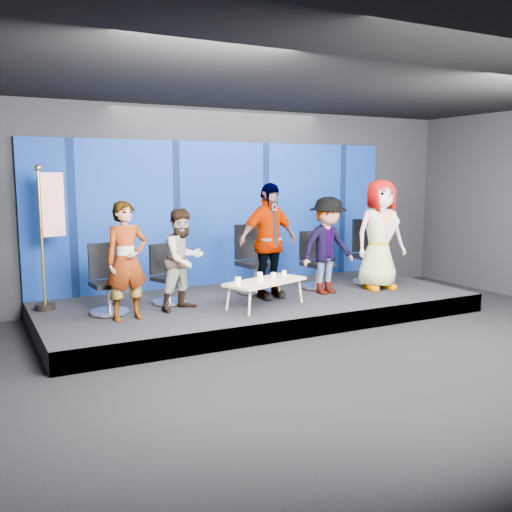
# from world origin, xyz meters

# --- Properties ---
(ground) EXTENTS (10.00, 10.00, 0.00)m
(ground) POSITION_xyz_m (0.00, 0.00, 0.00)
(ground) COLOR black
(ground) RESTS_ON ground
(room_walls) EXTENTS (10.02, 8.02, 3.51)m
(room_walls) POSITION_xyz_m (0.00, 0.00, 2.43)
(room_walls) COLOR black
(room_walls) RESTS_ON ground
(riser) EXTENTS (7.00, 3.00, 0.30)m
(riser) POSITION_xyz_m (0.00, 2.50, 0.15)
(riser) COLOR black
(riser) RESTS_ON ground
(backdrop) EXTENTS (7.00, 0.08, 2.60)m
(backdrop) POSITION_xyz_m (0.00, 3.95, 1.60)
(backdrop) COLOR navy
(backdrop) RESTS_ON riser
(chair_a) EXTENTS (0.62, 0.62, 1.03)m
(chair_a) POSITION_xyz_m (-2.46, 2.56, 0.64)
(chair_a) COLOR silver
(chair_a) RESTS_ON riser
(panelist_a) EXTENTS (0.64, 0.44, 1.66)m
(panelist_a) POSITION_xyz_m (-2.29, 2.09, 1.13)
(panelist_a) COLOR black
(panelist_a) RESTS_ON riser
(chair_b) EXTENTS (0.68, 0.68, 0.94)m
(chair_b) POSITION_xyz_m (-1.48, 2.79, 0.61)
(chair_b) COLOR silver
(chair_b) RESTS_ON riser
(panelist_b) EXTENTS (0.89, 0.80, 1.52)m
(panelist_b) POSITION_xyz_m (-1.38, 2.30, 1.06)
(panelist_b) COLOR black
(panelist_b) RESTS_ON riser
(chair_c) EXTENTS (0.74, 0.74, 1.16)m
(chair_c) POSITION_xyz_m (0.12, 2.93, 0.68)
(chair_c) COLOR silver
(chair_c) RESTS_ON riser
(panelist_c) EXTENTS (1.16, 0.61, 1.89)m
(panelist_c) POSITION_xyz_m (0.13, 2.42, 1.24)
(panelist_c) COLOR black
(panelist_c) RESTS_ON riser
(chair_d) EXTENTS (0.64, 0.64, 1.02)m
(chair_d) POSITION_xyz_m (1.27, 2.76, 0.63)
(chair_d) COLOR silver
(chair_d) RESTS_ON riser
(panelist_d) EXTENTS (1.13, 0.73, 1.65)m
(panelist_d) POSITION_xyz_m (1.19, 2.26, 1.12)
(panelist_d) COLOR black
(panelist_d) RESTS_ON riser
(chair_e) EXTENTS (0.73, 0.73, 1.19)m
(chair_e) POSITION_xyz_m (2.41, 2.66, 0.69)
(chair_e) COLOR silver
(chair_e) RESTS_ON riser
(panelist_e) EXTENTS (0.99, 0.69, 1.93)m
(panelist_e) POSITION_xyz_m (2.23, 2.18, 1.27)
(panelist_e) COLOR black
(panelist_e) RESTS_ON riser
(coffee_table) EXTENTS (1.45, 0.98, 0.41)m
(coffee_table) POSITION_xyz_m (-0.20, 1.90, 0.68)
(coffee_table) COLOR tan
(coffee_table) RESTS_ON riser
(mug_a) EXTENTS (0.09, 0.09, 0.11)m
(mug_a) POSITION_xyz_m (-0.72, 1.80, 0.76)
(mug_a) COLOR white
(mug_a) RESTS_ON coffee_table
(mug_b) EXTENTS (0.07, 0.07, 0.09)m
(mug_b) POSITION_xyz_m (-0.34, 1.78, 0.75)
(mug_b) COLOR white
(mug_b) RESTS_ON coffee_table
(mug_c) EXTENTS (0.09, 0.09, 0.10)m
(mug_c) POSITION_xyz_m (-0.23, 2.04, 0.76)
(mug_c) COLOR white
(mug_c) RESTS_ON coffee_table
(mug_d) EXTENTS (0.08, 0.08, 0.10)m
(mug_d) POSITION_xyz_m (-0.03, 1.95, 0.76)
(mug_d) COLOR white
(mug_d) RESTS_ON coffee_table
(mug_e) EXTENTS (0.07, 0.07, 0.09)m
(mug_e) POSITION_xyz_m (0.25, 2.10, 0.75)
(mug_e) COLOR white
(mug_e) RESTS_ON coffee_table
(flag_stand) EXTENTS (0.50, 0.29, 2.16)m
(flag_stand) POSITION_xyz_m (-3.14, 3.24, 1.45)
(flag_stand) COLOR black
(flag_stand) RESTS_ON riser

